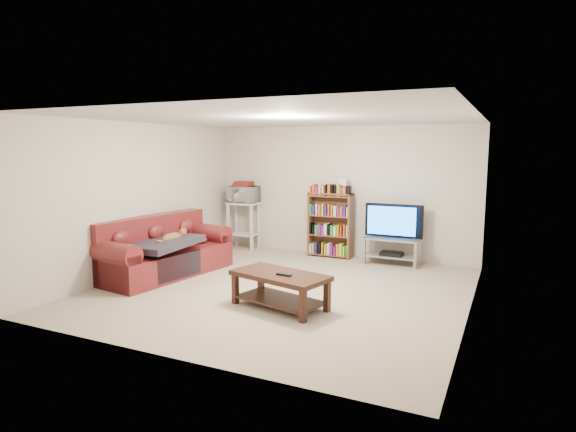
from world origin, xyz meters
The scene contains 19 objects.
floor centered at (0.00, 0.00, 0.00)m, with size 5.00×5.00×0.00m, color tan.
ceiling centered at (0.00, 0.00, 2.40)m, with size 5.00×5.00×0.00m, color white.
wall_back centered at (0.00, 2.50, 1.20)m, with size 5.00×5.00×0.00m, color beige.
wall_front centered at (0.00, -2.50, 1.20)m, with size 5.00×5.00×0.00m, color beige.
wall_left centered at (-2.50, 0.00, 1.20)m, with size 5.00×5.00×0.00m, color beige.
wall_right centered at (2.50, 0.00, 1.20)m, with size 5.00×5.00×0.00m, color beige.
sofa centered at (-2.10, -0.06, 0.32)m, with size 1.23×2.27×0.93m.
blanket centered at (-1.94, -0.23, 0.54)m, with size 0.84×1.08×0.10m, color #2C2630.
cat centered at (-1.91, -0.04, 0.60)m, with size 0.24×0.59×0.18m, color brown, non-canonical shape.
coffee_table centered at (0.32, -0.72, 0.31)m, with size 1.33×0.89×0.44m.
remote centered at (0.41, -0.80, 0.45)m, with size 0.20×0.06×0.02m, color black.
tv_stand centered at (1.06, 2.14, 0.32)m, with size 0.93×0.42×0.47m.
television centered at (1.06, 2.14, 0.76)m, with size 1.00×0.13×0.58m, color black.
dvd_player centered at (1.06, 2.14, 0.19)m, with size 0.37×0.26×0.06m, color black.
bookshelf centered at (-0.11, 2.26, 0.61)m, with size 0.83×0.27×1.19m.
shelf_clutter centered at (-0.01, 2.27, 1.29)m, with size 0.60×0.19×0.28m.
microwave_stand centered at (-1.91, 2.19, 0.60)m, with size 0.61×0.47×0.94m.
microwave centered at (-1.91, 2.19, 1.10)m, with size 0.58×0.39×0.32m, color silver.
game_boxes centered at (-1.91, 2.19, 1.28)m, with size 0.34×0.30×0.05m, color maroon.
Camera 1 is at (2.90, -5.98, 1.99)m, focal length 30.00 mm.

